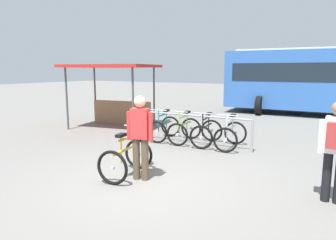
{
  "coord_description": "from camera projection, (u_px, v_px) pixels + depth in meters",
  "views": [
    {
      "loc": [
        3.13,
        -4.67,
        2.13
      ],
      "look_at": [
        -0.27,
        1.27,
        1.0
      ],
      "focal_mm": 32.93,
      "sensor_mm": 36.0,
      "label": 1
    }
  ],
  "objects": [
    {
      "name": "racked_bike_lime",
      "position": [
        184.0,
        130.0,
        9.04
      ],
      "size": [
        0.73,
        1.16,
        0.98
      ],
      "color": "black",
      "rests_on": "ground"
    },
    {
      "name": "person_with_featured_bike",
      "position": [
        140.0,
        134.0,
        5.88
      ],
      "size": [
        0.52,
        0.27,
        1.64
      ],
      "color": "brown",
      "rests_on": "ground"
    },
    {
      "name": "racked_bike_white",
      "position": [
        231.0,
        135.0,
        8.36
      ],
      "size": [
        0.72,
        1.14,
        0.97
      ],
      "color": "black",
      "rests_on": "ground"
    },
    {
      "name": "featured_bicycle",
      "position": [
        129.0,
        151.0,
        6.25
      ],
      "size": [
        0.78,
        1.24,
        1.09
      ],
      "color": "black",
      "rests_on": "ground"
    },
    {
      "name": "racked_bike_teal",
      "position": [
        164.0,
        128.0,
        9.38
      ],
      "size": [
        0.78,
        1.19,
        0.98
      ],
      "color": "black",
      "rests_on": "ground"
    },
    {
      "name": "bike_rack_rail",
      "position": [
        196.0,
        122.0,
        8.62
      ],
      "size": [
        3.21,
        0.07,
        0.88
      ],
      "color": "#99999E",
      "rests_on": "ground"
    },
    {
      "name": "ground_plane",
      "position": [
        147.0,
        182.0,
        5.88
      ],
      "size": [
        80.0,
        80.0,
        0.0
      ],
      "primitive_type": "plane",
      "color": "slate"
    },
    {
      "name": "racked_bike_black",
      "position": [
        207.0,
        132.0,
        8.7
      ],
      "size": [
        0.77,
        1.18,
        0.98
      ],
      "color": "black",
      "rests_on": "ground"
    },
    {
      "name": "pedestrian_with_backpack",
      "position": [
        336.0,
        146.0,
        4.83
      ],
      "size": [
        0.53,
        0.35,
        1.64
      ],
      "color": "black",
      "rests_on": "ground"
    },
    {
      "name": "market_stall",
      "position": [
        116.0,
        89.0,
        11.56
      ],
      "size": [
        3.45,
        2.8,
        2.3
      ],
      "color": "#4C4C51",
      "rests_on": "ground"
    }
  ]
}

